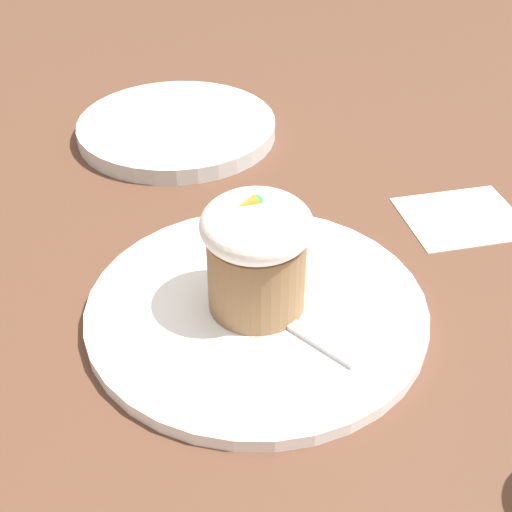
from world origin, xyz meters
TOP-DOWN VIEW (x-y plane):
  - ground_plane at (0.00, 0.00)m, footprint 4.00×4.00m
  - dessert_plate at (0.00, 0.00)m, footprint 0.27×0.27m
  - carrot_cake at (0.00, -0.00)m, footprint 0.08×0.08m
  - spoon at (-0.01, 0.02)m, footprint 0.05×0.11m
  - side_plate at (-0.06, -0.31)m, footprint 0.22×0.22m
  - paper_napkin at (-0.23, -0.03)m, footprint 0.13×0.12m

SIDE VIEW (x-z plane):
  - ground_plane at x=0.00m, z-range 0.00..0.00m
  - paper_napkin at x=-0.23m, z-range 0.00..0.00m
  - dessert_plate at x=0.00m, z-range 0.00..0.01m
  - side_plate at x=-0.06m, z-range 0.00..0.02m
  - spoon at x=-0.01m, z-range 0.01..0.02m
  - carrot_cake at x=0.00m, z-range 0.01..0.11m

